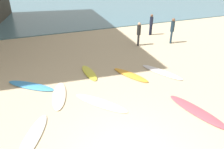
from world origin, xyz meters
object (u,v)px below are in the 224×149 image
at_px(surfboard_0, 100,103).
at_px(surfboard_6, 161,72).
at_px(surfboard_4, 196,111).
at_px(beachgoer_far, 151,24).
at_px(surfboard_5, 130,75).
at_px(beachgoer_near, 139,33).
at_px(surfboard_2, 31,86).
at_px(surfboard_3, 59,95).
at_px(surfboard_7, 89,73).
at_px(surfboard_1, 33,136).
at_px(beachgoer_mid, 172,29).

relative_size(surfboard_0, surfboard_6, 0.99).
height_order(surfboard_4, beachgoer_far, beachgoer_far).
relative_size(surfboard_0, surfboard_5, 1.09).
relative_size(surfboard_4, surfboard_6, 1.00).
xyz_separation_m(beachgoer_near, beachgoer_far, (2.42, 2.01, 0.05)).
bearing_deg(surfboard_5, beachgoer_far, -152.04).
bearing_deg(surfboard_0, beachgoer_far, -170.25).
xyz_separation_m(surfboard_2, surfboard_3, (1.05, -1.33, -0.01)).
height_order(surfboard_6, beachgoer_far, beachgoer_far).
bearing_deg(surfboard_6, surfboard_7, 137.67).
height_order(surfboard_4, beachgoer_near, beachgoer_near).
xyz_separation_m(surfboard_1, surfboard_5, (4.84, 2.47, 0.01)).
relative_size(surfboard_6, beachgoer_near, 1.48).
relative_size(surfboard_5, beachgoer_far, 1.28).
height_order(surfboard_2, surfboard_7, surfboard_2).
height_order(surfboard_2, beachgoer_near, beachgoer_near).
height_order(surfboard_0, surfboard_4, surfboard_4).
bearing_deg(surfboard_2, beachgoer_near, 155.83).
relative_size(surfboard_0, beachgoer_near, 1.46).
bearing_deg(beachgoer_mid, beachgoer_far, -139.79).
xyz_separation_m(surfboard_0, surfboard_2, (-2.44, 2.55, 0.01)).
xyz_separation_m(surfboard_0, surfboard_5, (2.26, 1.64, 0.01)).
bearing_deg(beachgoer_far, beachgoer_near, -164.35).
height_order(surfboard_0, beachgoer_far, beachgoer_far).
relative_size(surfboard_4, beachgoer_far, 1.41).
relative_size(surfboard_4, beachgoer_mid, 1.32).
bearing_deg(beachgoer_mid, surfboard_0, -18.07).
height_order(surfboard_0, surfboard_7, surfboard_7).
bearing_deg(beachgoer_far, surfboard_1, -163.99).
distance_m(surfboard_0, surfboard_6, 4.12).
height_order(surfboard_2, surfboard_3, surfboard_2).
bearing_deg(surfboard_1, surfboard_2, 113.90).
height_order(surfboard_1, surfboard_2, surfboard_2).
relative_size(surfboard_2, beachgoer_far, 1.43).
bearing_deg(surfboard_3, beachgoer_far, 49.20).
distance_m(surfboard_1, beachgoer_near, 10.13).
relative_size(surfboard_3, beachgoer_mid, 1.17).
bearing_deg(surfboard_4, surfboard_0, 138.80).
height_order(surfboard_0, surfboard_2, surfboard_2).
distance_m(surfboard_2, beachgoer_near, 8.24).
bearing_deg(beachgoer_near, surfboard_5, -7.74).
xyz_separation_m(surfboard_3, beachgoer_far, (8.95, 6.47, 0.92)).
distance_m(surfboard_3, surfboard_5, 3.68).
bearing_deg(surfboard_7, surfboard_1, -130.50).
xyz_separation_m(surfboard_4, surfboard_5, (-0.83, 3.58, 0.01)).
bearing_deg(surfboard_4, surfboard_6, 66.40).
bearing_deg(surfboard_4, beachgoer_far, 55.97).
bearing_deg(surfboard_5, surfboard_1, 6.16).
xyz_separation_m(surfboard_1, surfboard_6, (6.50, 2.11, 0.00)).
bearing_deg(surfboard_1, surfboard_0, 43.95).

